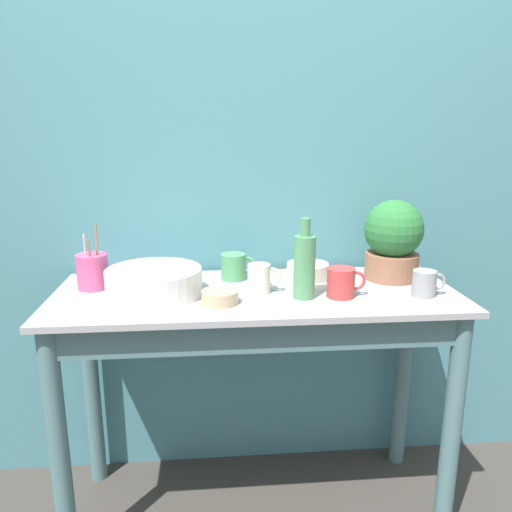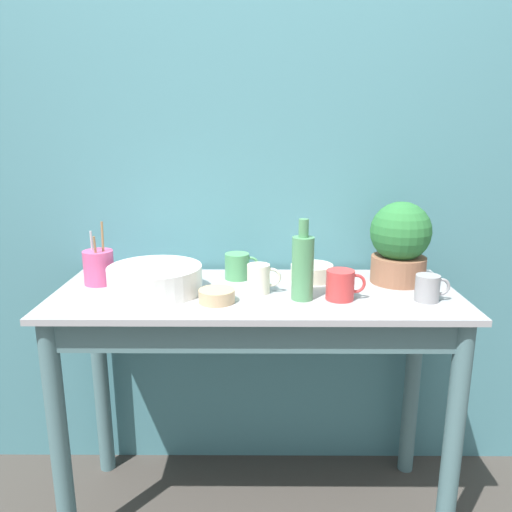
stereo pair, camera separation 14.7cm
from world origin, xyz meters
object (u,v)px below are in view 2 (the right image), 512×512
at_px(mug_red, 341,285).
at_px(bowl_small_cream, 312,272).
at_px(mug_cream, 259,279).
at_px(utensil_cup, 99,267).
at_px(mug_green, 238,266).
at_px(bowl_wash_large, 155,279).
at_px(mug_grey, 428,288).
at_px(potted_plant, 400,242).
at_px(bottle_tall, 303,266).
at_px(bowl_small_tan, 217,296).

xyz_separation_m(mug_red, bowl_small_cream, (-0.07, 0.21, -0.02)).
bearing_deg(mug_cream, utensil_cup, 170.22).
bearing_deg(utensil_cup, mug_green, 7.38).
relative_size(bowl_wash_large, mug_grey, 2.83).
xyz_separation_m(potted_plant, mug_grey, (0.04, -0.20, -0.10)).
xyz_separation_m(bowl_wash_large, mug_red, (0.60, -0.07, 0.00)).
bearing_deg(mug_green, mug_grey, -21.30).
bearing_deg(mug_grey, bowl_wash_large, 174.72).
bearing_deg(utensil_cup, potted_plant, 1.25).
bearing_deg(mug_green, bottle_tall, -46.03).
bearing_deg(bottle_tall, mug_red, -1.23).
relative_size(bottle_tall, mug_grey, 2.36).
bearing_deg(mug_green, bowl_small_cream, -3.04).
relative_size(potted_plant, mug_grey, 2.62).
bearing_deg(potted_plant, mug_red, -141.31).
bearing_deg(bowl_small_cream, mug_cream, -142.36).
height_order(bottle_tall, mug_green, bottle_tall).
relative_size(mug_red, bowl_small_cream, 0.83).
bearing_deg(potted_plant, bowl_wash_large, -172.03).
xyz_separation_m(bowl_small_cream, utensil_cup, (-0.74, -0.05, 0.03)).
bearing_deg(potted_plant, bowl_small_tan, -161.16).
relative_size(bowl_wash_large, bottle_tall, 1.20).
bearing_deg(mug_grey, bowl_small_cream, 146.92).
relative_size(bottle_tall, utensil_cup, 1.17).
bearing_deg(mug_green, bowl_wash_large, -149.66).
bearing_deg(bottle_tall, bowl_small_tan, -173.61).
height_order(bottle_tall, mug_grey, bottle_tall).
height_order(mug_red, utensil_cup, utensil_cup).
bearing_deg(bowl_small_tan, mug_green, 77.52).
bearing_deg(bowl_wash_large, bottle_tall, -7.75).
bearing_deg(bowl_small_tan, bowl_small_cream, 36.49).
bearing_deg(mug_grey, bottle_tall, 177.76).
distance_m(bottle_tall, bowl_small_tan, 0.28).
relative_size(potted_plant, utensil_cup, 1.30).
xyz_separation_m(potted_plant, mug_cream, (-0.48, -0.12, -0.10)).
relative_size(bottle_tall, bowl_small_cream, 1.71).
height_order(bowl_wash_large, mug_grey, bowl_wash_large).
xyz_separation_m(mug_cream, bowl_small_cream, (0.19, 0.14, -0.02)).
xyz_separation_m(bottle_tall, mug_green, (-0.21, 0.22, -0.06)).
bearing_deg(mug_green, mug_cream, -63.92).
bearing_deg(mug_green, utensil_cup, -172.62).
bearing_deg(bowl_wash_large, mug_red, -6.44).
distance_m(mug_green, utensil_cup, 0.48).
distance_m(mug_cream, mug_green, 0.18).
bearing_deg(mug_cream, bowl_small_cream, 37.64).
relative_size(potted_plant, mug_green, 2.31).
height_order(bowl_wash_large, bowl_small_cream, bowl_wash_large).
height_order(mug_grey, mug_green, mug_green).
xyz_separation_m(mug_green, bowl_small_tan, (-0.06, -0.25, -0.03)).
height_order(potted_plant, mug_cream, potted_plant).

